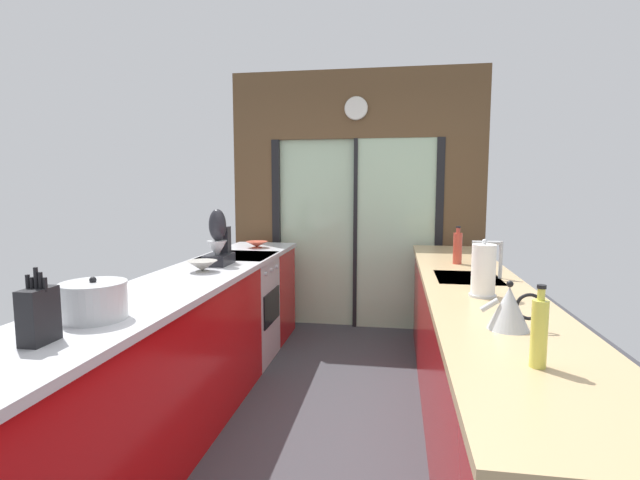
% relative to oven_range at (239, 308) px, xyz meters
% --- Properties ---
extents(ground_plane, '(5.04, 7.60, 0.02)m').
position_rel_oven_range_xyz_m(ground_plane, '(0.91, -0.65, -0.47)').
color(ground_plane, '#38383D').
extents(back_wall_unit, '(2.64, 0.12, 2.70)m').
position_rel_oven_range_xyz_m(back_wall_unit, '(0.91, 1.15, 1.07)').
color(back_wall_unit, brown).
rests_on(back_wall_unit, ground_plane).
extents(left_counter_run, '(0.62, 3.80, 0.92)m').
position_rel_oven_range_xyz_m(left_counter_run, '(-0.00, -1.12, 0.01)').
color(left_counter_run, '#AD0C0F').
rests_on(left_counter_run, ground_plane).
extents(right_counter_run, '(0.62, 3.80, 0.92)m').
position_rel_oven_range_xyz_m(right_counter_run, '(1.82, -0.95, 0.01)').
color(right_counter_run, '#AD0C0F').
rests_on(right_counter_run, ground_plane).
extents(sink_faucet, '(0.19, 0.02, 0.24)m').
position_rel_oven_range_xyz_m(sink_faucet, '(1.96, -0.70, 0.63)').
color(sink_faucet, '#B7BABC').
rests_on(sink_faucet, right_counter_run).
extents(oven_range, '(0.60, 0.60, 0.92)m').
position_rel_oven_range_xyz_m(oven_range, '(0.00, 0.00, 0.00)').
color(oven_range, '#B7BABC').
rests_on(oven_range, ground_plane).
extents(mixing_bowl_near, '(0.21, 0.21, 0.08)m').
position_rel_oven_range_xyz_m(mixing_bowl_near, '(0.02, -0.79, 0.51)').
color(mixing_bowl_near, gray).
rests_on(mixing_bowl_near, left_counter_run).
extents(mixing_bowl_far, '(0.21, 0.21, 0.06)m').
position_rel_oven_range_xyz_m(mixing_bowl_far, '(0.02, 0.49, 0.50)').
color(mixing_bowl_far, '#BC4C38').
rests_on(mixing_bowl_far, left_counter_run).
extents(knife_block, '(0.09, 0.14, 0.29)m').
position_rel_oven_range_xyz_m(knife_block, '(0.02, -2.29, 0.57)').
color(knife_block, black).
rests_on(knife_block, left_counter_run).
extents(stand_mixer, '(0.17, 0.27, 0.42)m').
position_rel_oven_range_xyz_m(stand_mixer, '(0.02, -0.48, 0.63)').
color(stand_mixer, black).
rests_on(stand_mixer, left_counter_run).
extents(stock_pot, '(0.28, 0.28, 0.19)m').
position_rel_oven_range_xyz_m(stock_pot, '(0.02, -1.97, 0.55)').
color(stock_pot, '#B7BABC').
rests_on(stock_pot, left_counter_run).
extents(kettle, '(0.25, 0.17, 0.20)m').
position_rel_oven_range_xyz_m(kettle, '(1.80, -1.82, 0.55)').
color(kettle, '#B7BABC').
rests_on(kettle, right_counter_run).
extents(soap_bottle_near, '(0.05, 0.05, 0.27)m').
position_rel_oven_range_xyz_m(soap_bottle_near, '(1.80, -2.24, 0.58)').
color(soap_bottle_near, '#D1CC4C').
rests_on(soap_bottle_near, right_counter_run).
extents(soap_bottle_far, '(0.07, 0.07, 0.29)m').
position_rel_oven_range_xyz_m(soap_bottle_far, '(1.80, -0.16, 0.59)').
color(soap_bottle_far, '#B23D2D').
rests_on(soap_bottle_far, right_counter_run).
extents(paper_towel_roll, '(0.14, 0.14, 0.31)m').
position_rel_oven_range_xyz_m(paper_towel_roll, '(1.80, -1.23, 0.60)').
color(paper_towel_roll, '#B7BABC').
rests_on(paper_towel_roll, right_counter_run).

